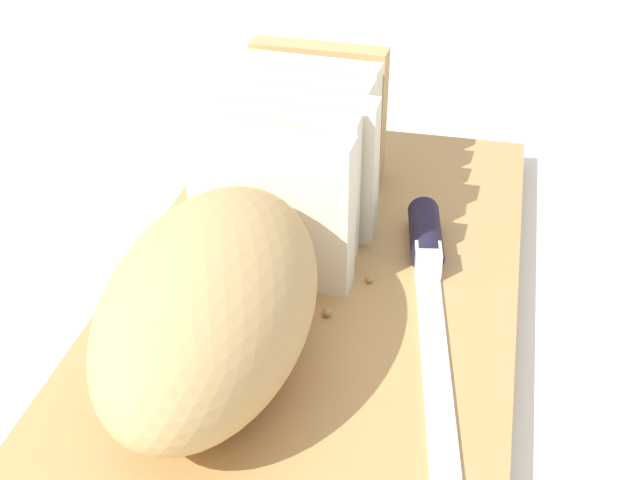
% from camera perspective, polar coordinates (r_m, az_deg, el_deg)
% --- Properties ---
extents(ground_plane, '(3.00, 3.00, 0.00)m').
position_cam_1_polar(ground_plane, '(0.60, -0.00, -4.19)').
color(ground_plane, silver).
extents(cutting_board, '(0.47, 0.27, 0.02)m').
position_cam_1_polar(cutting_board, '(0.59, -0.00, -3.33)').
color(cutting_board, tan).
rests_on(cutting_board, ground_plane).
extents(bread_loaf, '(0.38, 0.13, 0.11)m').
position_cam_1_polar(bread_loaf, '(0.53, -4.63, 0.27)').
color(bread_loaf, tan).
rests_on(bread_loaf, cutting_board).
extents(bread_knife, '(0.30, 0.07, 0.02)m').
position_cam_1_polar(bread_knife, '(0.58, 7.30, -1.71)').
color(bread_knife, silver).
rests_on(bread_knife, cutting_board).
extents(crumb_near_knife, '(0.01, 0.01, 0.01)m').
position_cam_1_polar(crumb_near_knife, '(0.55, 0.49, -4.89)').
color(crumb_near_knife, tan).
rests_on(crumb_near_knife, cutting_board).
extents(crumb_near_loaf, '(0.01, 0.01, 0.01)m').
position_cam_1_polar(crumb_near_loaf, '(0.58, 3.30, -2.78)').
color(crumb_near_loaf, tan).
rests_on(crumb_near_loaf, cutting_board).
extents(crumb_stray_left, '(0.00, 0.00, 0.00)m').
position_cam_1_polar(crumb_stray_left, '(0.64, 3.49, 1.03)').
color(crumb_stray_left, tan).
rests_on(crumb_stray_left, cutting_board).
extents(crumb_stray_right, '(0.00, 0.00, 0.00)m').
position_cam_1_polar(crumb_stray_right, '(0.61, 0.44, -0.71)').
color(crumb_stray_right, tan).
rests_on(crumb_stray_right, cutting_board).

